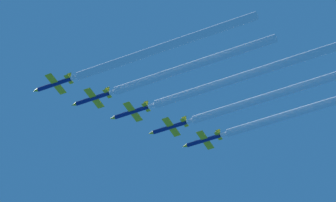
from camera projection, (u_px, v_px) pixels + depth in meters
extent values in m
cylinder|color=navy|center=(54.00, 84.00, 284.24)|extent=(1.25, 10.81, 1.25)
cone|color=yellow|center=(36.00, 91.00, 286.24)|extent=(1.19, 1.82, 1.19)
ellipsoid|color=black|center=(47.00, 85.00, 285.36)|extent=(0.69, 2.50, 0.56)
cube|color=yellow|center=(56.00, 84.00, 284.01)|extent=(9.10, 2.16, 0.14)
cube|color=yellow|center=(69.00, 79.00, 282.69)|extent=(3.87, 1.25, 0.14)
cube|color=yellow|center=(69.00, 76.00, 283.80)|extent=(0.11, 1.48, 1.93)
cylinder|color=black|center=(71.00, 79.00, 282.45)|extent=(0.94, 0.68, 0.94)
cylinder|color=navy|center=(93.00, 99.00, 286.51)|extent=(1.25, 10.81, 1.25)
cone|color=yellow|center=(74.00, 105.00, 288.51)|extent=(1.19, 1.82, 1.19)
ellipsoid|color=black|center=(86.00, 100.00, 287.62)|extent=(0.69, 2.50, 0.56)
cube|color=yellow|center=(94.00, 98.00, 286.28)|extent=(9.10, 2.16, 0.14)
cube|color=yellow|center=(107.00, 94.00, 284.96)|extent=(3.87, 1.25, 0.14)
cube|color=yellow|center=(107.00, 90.00, 286.07)|extent=(0.11, 1.48, 1.93)
cylinder|color=black|center=(110.00, 93.00, 284.71)|extent=(0.94, 0.68, 0.94)
cylinder|color=navy|center=(131.00, 112.00, 289.57)|extent=(1.25, 10.81, 1.25)
cone|color=yellow|center=(113.00, 118.00, 291.56)|extent=(1.19, 1.82, 1.19)
ellipsoid|color=black|center=(124.00, 113.00, 290.68)|extent=(0.69, 2.50, 0.56)
cube|color=yellow|center=(133.00, 112.00, 289.33)|extent=(9.10, 2.16, 0.14)
cube|color=yellow|center=(146.00, 107.00, 288.02)|extent=(3.87, 1.25, 0.14)
cube|color=yellow|center=(146.00, 104.00, 289.12)|extent=(0.11, 1.48, 1.93)
cylinder|color=black|center=(148.00, 107.00, 287.77)|extent=(0.94, 0.68, 0.94)
cylinder|color=navy|center=(170.00, 127.00, 293.06)|extent=(1.25, 10.81, 1.25)
cone|color=yellow|center=(151.00, 133.00, 295.06)|extent=(1.19, 1.82, 1.19)
ellipsoid|color=black|center=(163.00, 128.00, 294.17)|extent=(0.69, 2.50, 0.56)
cube|color=yellow|center=(171.00, 127.00, 292.83)|extent=(9.10, 2.16, 0.14)
cube|color=yellow|center=(184.00, 123.00, 291.51)|extent=(3.87, 1.25, 0.14)
cube|color=yellow|center=(184.00, 119.00, 292.62)|extent=(0.11, 1.48, 1.93)
cylinder|color=black|center=(187.00, 122.00, 291.26)|extent=(0.94, 0.68, 0.94)
cylinder|color=navy|center=(204.00, 140.00, 295.80)|extent=(1.25, 10.81, 1.25)
cone|color=yellow|center=(185.00, 146.00, 297.80)|extent=(1.19, 1.82, 1.19)
ellipsoid|color=black|center=(196.00, 141.00, 296.92)|extent=(0.69, 2.50, 0.56)
cube|color=yellow|center=(205.00, 140.00, 295.57)|extent=(9.10, 2.16, 0.14)
cube|color=yellow|center=(218.00, 136.00, 294.25)|extent=(3.87, 1.25, 0.14)
cube|color=yellow|center=(218.00, 132.00, 295.36)|extent=(0.11, 1.48, 1.93)
cylinder|color=black|center=(221.00, 135.00, 294.01)|extent=(0.94, 0.68, 0.94)
cylinder|color=white|center=(146.00, 53.00, 274.75)|extent=(1.27, 48.65, 1.27)
cylinder|color=white|center=(164.00, 47.00, 272.91)|extent=(2.41, 55.95, 2.41)
cylinder|color=white|center=(177.00, 71.00, 277.80)|extent=(1.27, 43.70, 1.27)
cylinder|color=white|center=(194.00, 65.00, 276.15)|extent=(2.41, 50.25, 2.41)
cylinder|color=white|center=(230.00, 81.00, 279.45)|extent=(1.27, 52.60, 1.27)
cylinder|color=white|center=(251.00, 74.00, 277.46)|extent=(2.41, 60.49, 2.41)
cylinder|color=white|center=(263.00, 98.00, 283.49)|extent=(1.27, 49.19, 1.27)
cylinder|color=white|center=(282.00, 92.00, 281.62)|extent=(2.41, 56.56, 2.41)
cylinder|color=white|center=(298.00, 112.00, 286.18)|extent=(1.27, 49.51, 1.27)
cylinder|color=white|center=(317.00, 106.00, 284.30)|extent=(2.41, 56.93, 2.41)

